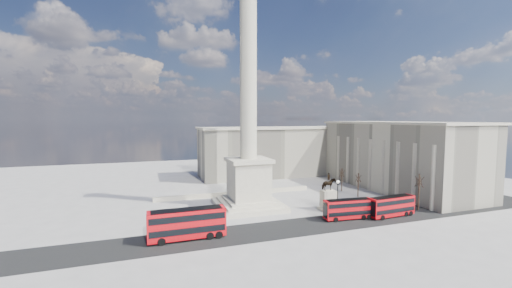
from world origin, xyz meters
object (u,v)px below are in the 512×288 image
at_px(red_bus_a, 188,224).
at_px(equestrian_statue, 328,197).
at_px(pedestrian_standing, 394,199).
at_px(pedestrian_walking, 339,211).
at_px(red_bus_b, 349,209).
at_px(red_bus_c, 392,206).
at_px(victorian_lamp, 338,195).
at_px(pedestrian_crossing, 334,208).
at_px(nelsons_column, 248,149).

distance_m(red_bus_a, equestrian_statue, 31.17).
bearing_deg(pedestrian_standing, pedestrian_walking, -25.66).
height_order(red_bus_b, pedestrian_walking, red_bus_b).
bearing_deg(equestrian_statue, red_bus_c, -40.90).
distance_m(victorian_lamp, pedestrian_walking, 3.52).
bearing_deg(red_bus_b, victorian_lamp, 119.39).
distance_m(red_bus_a, red_bus_b, 30.65).
bearing_deg(equestrian_statue, red_bus_b, -87.48).
bearing_deg(pedestrian_crossing, red_bus_c, -155.39).
relative_size(red_bus_b, pedestrian_standing, 5.16).
bearing_deg(pedestrian_standing, pedestrian_crossing, -32.25).
xyz_separation_m(red_bus_b, pedestrian_walking, (-0.37, 2.73, -1.21)).
xyz_separation_m(red_bus_c, equestrian_statue, (-9.41, 8.15, 0.63)).
xyz_separation_m(victorian_lamp, pedestrian_crossing, (1.01, 2.57, -3.37)).
distance_m(red_bus_b, red_bus_c, 9.22).
bearing_deg(pedestrian_walking, equestrian_statue, 89.31).
height_order(red_bus_a, red_bus_c, red_bus_a).
bearing_deg(nelsons_column, pedestrian_crossing, -30.70).
bearing_deg(victorian_lamp, pedestrian_crossing, 68.49).
bearing_deg(pedestrian_walking, victorian_lamp, -144.67).
xyz_separation_m(red_bus_b, equestrian_statue, (-0.30, 6.77, 0.71)).
bearing_deg(pedestrian_crossing, pedestrian_walking, 139.10).
bearing_deg(pedestrian_standing, red_bus_c, 6.59).
bearing_deg(victorian_lamp, red_bus_a, -175.00).
distance_m(red_bus_a, pedestrian_walking, 30.48).
distance_m(nelsons_column, pedestrian_walking, 22.72).
height_order(nelsons_column, red_bus_a, nelsons_column).
xyz_separation_m(red_bus_a, red_bus_c, (39.76, -1.06, -0.48)).
relative_size(pedestrian_walking, pedestrian_crossing, 0.94).
xyz_separation_m(nelsons_column, red_bus_c, (24.92, -15.60, -10.78)).
relative_size(red_bus_a, pedestrian_standing, 6.46).
distance_m(equestrian_statue, pedestrian_walking, 4.48).
distance_m(nelsons_column, red_bus_a, 23.20).
bearing_deg(victorian_lamp, red_bus_b, -65.95).
height_order(red_bus_b, victorian_lamp, victorian_lamp).
bearing_deg(pedestrian_walking, red_bus_a, -173.97).
relative_size(nelsons_column, red_bus_b, 5.08).
height_order(victorian_lamp, pedestrian_walking, victorian_lamp).
relative_size(red_bus_b, equestrian_statue, 1.23).
bearing_deg(red_bus_c, red_bus_b, 167.85).
distance_m(red_bus_b, pedestrian_crossing, 4.98).
xyz_separation_m(red_bus_a, pedestrian_crossing, (30.65, 5.16, -1.71)).
relative_size(victorian_lamp, pedestrian_crossing, 4.02).
height_order(red_bus_c, victorian_lamp, victorian_lamp).
distance_m(red_bus_c, victorian_lamp, 10.98).
xyz_separation_m(red_bus_a, red_bus_b, (30.65, 0.32, -0.56)).
relative_size(red_bus_c, victorian_lamp, 1.40).
height_order(victorian_lamp, pedestrian_standing, victorian_lamp).
distance_m(nelsons_column, red_bus_c, 31.32).
relative_size(red_bus_a, red_bus_c, 1.21).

